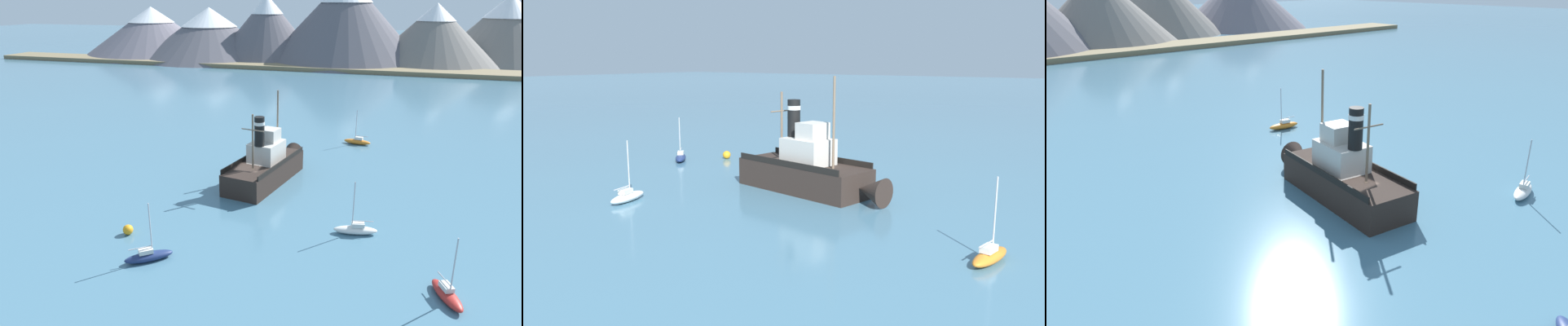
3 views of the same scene
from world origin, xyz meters
TOP-DOWN VIEW (x-y plane):
  - ground_plane at (0.00, 0.00)m, footprint 600.00×600.00m
  - mountain_ridge at (-1.96, 116.69)m, footprint 202.87×66.39m
  - shoreline_strip at (0.00, 93.68)m, footprint 240.00×12.00m
  - old_tugboat at (1.24, 2.80)m, footprint 6.51×14.77m
  - sailboat_red at (19.38, -15.15)m, footprint 2.57×3.92m
  - sailboat_orange at (9.66, 20.10)m, footprint 3.92×1.67m
  - sailboat_navy at (-2.79, -16.64)m, footprint 3.61×3.30m
  - sailboat_white at (12.35, -7.34)m, footprint 3.94×1.81m
  - mooring_buoy at (-6.74, -13.29)m, footprint 0.90×0.90m

SIDE VIEW (x-z plane):
  - ground_plane at x=0.00m, z-range 0.00..0.00m
  - sailboat_red at x=19.38m, z-range -2.02..2.88m
  - sailboat_orange at x=9.66m, z-range -2.02..2.88m
  - sailboat_navy at x=-2.79m, z-range -2.02..2.88m
  - sailboat_white at x=12.35m, z-range -2.02..2.88m
  - mooring_buoy at x=-6.74m, z-range 0.00..0.90m
  - shoreline_strip at x=0.00m, z-range 0.00..1.20m
  - old_tugboat at x=1.24m, z-range -3.12..6.78m
  - mountain_ridge at x=-1.96m, z-range -2.79..24.41m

